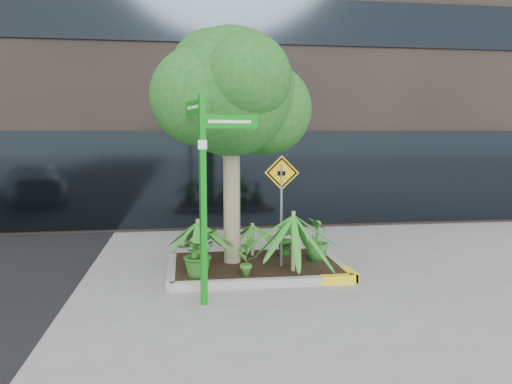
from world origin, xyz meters
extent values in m
plane|color=gray|center=(0.00, 0.00, 0.00)|extent=(80.00, 80.00, 0.00)
cube|color=#9E9E99|center=(0.20, 1.40, 0.07)|extent=(3.20, 0.15, 0.15)
cube|color=#9E9E99|center=(0.20, -0.80, 0.07)|extent=(3.20, 0.15, 0.15)
cube|color=#9E9E99|center=(-1.40, 0.30, 0.07)|extent=(0.15, 2.20, 0.15)
cube|color=#9E9E99|center=(1.80, 0.30, 0.07)|extent=(0.15, 2.20, 0.15)
cube|color=yellow|center=(1.50, -0.80, 0.07)|extent=(0.60, 0.17, 0.15)
cube|color=black|center=(0.20, 0.30, 0.12)|extent=(3.05, 2.05, 0.06)
cylinder|color=#9C9171|center=(-0.24, 0.42, 1.50)|extent=(0.32, 0.32, 2.99)
cylinder|color=#9C9171|center=(-0.14, 0.42, 2.59)|extent=(0.57, 0.16, 0.97)
sphere|color=#18551E|center=(-0.24, 0.42, 3.39)|extent=(2.39, 2.39, 2.39)
sphere|color=#18551E|center=(0.46, 0.72, 3.09)|extent=(1.80, 1.80, 1.80)
sphere|color=#18551E|center=(-0.84, 0.22, 3.29)|extent=(1.80, 1.80, 1.80)
sphere|color=#18551E|center=(-0.04, -0.18, 3.59)|extent=(1.60, 1.60, 1.60)
sphere|color=#18551E|center=(-0.54, 0.92, 3.79)|extent=(1.70, 1.70, 1.70)
cylinder|color=#9C9171|center=(0.79, -0.37, 0.70)|extent=(0.07, 0.07, 1.09)
cylinder|color=#9C9171|center=(-0.90, 0.18, 0.60)|extent=(0.07, 0.07, 0.90)
cylinder|color=#9C9171|center=(0.22, 0.90, 0.48)|extent=(0.07, 0.07, 0.66)
imported|color=#24631C|center=(-0.93, -0.43, 0.56)|extent=(0.98, 0.98, 0.82)
imported|color=#286F21|center=(1.43, 0.32, 0.57)|extent=(0.53, 0.53, 0.84)
imported|color=#357123|center=(-0.09, -0.55, 0.50)|extent=(0.52, 0.52, 0.71)
imported|color=#25661D|center=(0.92, 0.83, 0.50)|extent=(0.54, 0.54, 0.70)
cube|color=#0C8614|center=(-0.86, -1.50, 1.60)|extent=(0.11, 0.11, 3.20)
cube|color=#0C8614|center=(-0.44, -1.40, 2.80)|extent=(0.87, 0.24, 0.21)
cube|color=#0C8614|center=(-0.97, -1.08, 3.03)|extent=(0.24, 0.87, 0.21)
cube|color=white|center=(-0.44, -1.41, 2.80)|extent=(0.67, 0.17, 0.05)
cube|color=white|center=(-0.98, -1.08, 3.03)|extent=(0.17, 0.67, 0.05)
cube|color=white|center=(-0.86, -1.55, 2.46)|extent=(0.13, 0.04, 0.14)
cylinder|color=slate|center=(0.64, -0.01, 1.10)|extent=(0.08, 0.11, 1.91)
cube|color=yellow|center=(0.64, -0.03, 1.91)|extent=(0.61, 0.22, 0.64)
cube|color=black|center=(0.64, -0.05, 1.91)|extent=(0.54, 0.18, 0.57)
cube|color=yellow|center=(0.64, -0.05, 1.91)|extent=(0.46, 0.15, 0.48)
cube|color=black|center=(0.63, -0.05, 1.90)|extent=(0.14, 0.05, 0.09)
camera|label=1|loc=(-1.15, -8.99, 2.61)|focal=35.00mm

